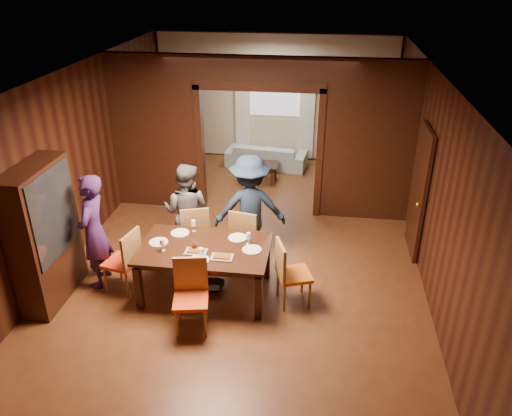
# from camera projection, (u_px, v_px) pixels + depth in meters

# --- Properties ---
(floor) EXTENTS (9.00, 9.00, 0.00)m
(floor) POSITION_uv_depth(u_px,v_px,m) (246.00, 253.00, 8.23)
(floor) COLOR #4E2B15
(floor) RESTS_ON ground
(ceiling) EXTENTS (5.50, 9.00, 0.02)m
(ceiling) POSITION_uv_depth(u_px,v_px,m) (244.00, 75.00, 6.92)
(ceiling) COLOR silver
(ceiling) RESTS_ON room_walls
(room_walls) EXTENTS (5.52, 9.01, 2.90)m
(room_walls) POSITION_uv_depth(u_px,v_px,m) (261.00, 130.00, 9.22)
(room_walls) COLOR black
(room_walls) RESTS_ON floor
(person_purple) EXTENTS (0.45, 0.65, 1.73)m
(person_purple) POSITION_uv_depth(u_px,v_px,m) (94.00, 231.00, 7.13)
(person_purple) COLOR #371C51
(person_purple) RESTS_ON floor
(person_grey) EXTENTS (0.83, 0.68, 1.59)m
(person_grey) POSITION_uv_depth(u_px,v_px,m) (187.00, 211.00, 7.83)
(person_grey) COLOR #4D4D54
(person_grey) RESTS_ON floor
(person_navy) EXTENTS (1.23, 0.86, 1.74)m
(person_navy) POSITION_uv_depth(u_px,v_px,m) (250.00, 208.00, 7.77)
(person_navy) COLOR #18273C
(person_navy) RESTS_ON floor
(sofa) EXTENTS (1.91, 0.94, 0.54)m
(sofa) POSITION_uv_depth(u_px,v_px,m) (267.00, 155.00, 11.53)
(sofa) COLOR #9BBFCB
(sofa) RESTS_ON floor
(serving_bowl) EXTENTS (0.34, 0.34, 0.08)m
(serving_bowl) POSITION_uv_depth(u_px,v_px,m) (211.00, 242.00, 6.99)
(serving_bowl) COLOR black
(serving_bowl) RESTS_ON dining_table
(dining_table) EXTENTS (1.81, 1.13, 0.76)m
(dining_table) POSITION_uv_depth(u_px,v_px,m) (206.00, 270.00, 7.11)
(dining_table) COLOR black
(dining_table) RESTS_ON floor
(coffee_table) EXTENTS (0.80, 0.50, 0.40)m
(coffee_table) POSITION_uv_depth(u_px,v_px,m) (259.00, 172.00, 10.80)
(coffee_table) COLOR black
(coffee_table) RESTS_ON floor
(chair_left) EXTENTS (0.53, 0.53, 0.97)m
(chair_left) POSITION_uv_depth(u_px,v_px,m) (121.00, 260.00, 7.14)
(chair_left) COLOR #EE3F16
(chair_left) RESTS_ON floor
(chair_right) EXTENTS (0.56, 0.56, 0.97)m
(chair_right) POSITION_uv_depth(u_px,v_px,m) (294.00, 273.00, 6.86)
(chair_right) COLOR #CD6213
(chair_right) RESTS_ON floor
(chair_far_l) EXTENTS (0.55, 0.55, 0.97)m
(chair_far_l) POSITION_uv_depth(u_px,v_px,m) (195.00, 231.00, 7.91)
(chair_far_l) COLOR #ED4216
(chair_far_l) RESTS_ON floor
(chair_far_r) EXTENTS (0.51, 0.51, 0.97)m
(chair_far_r) POSITION_uv_depth(u_px,v_px,m) (247.00, 235.00, 7.79)
(chair_far_r) COLOR #C14812
(chair_far_r) RESTS_ON floor
(chair_near) EXTENTS (0.52, 0.52, 0.97)m
(chair_near) POSITION_uv_depth(u_px,v_px,m) (191.00, 298.00, 6.35)
(chair_near) COLOR red
(chair_near) RESTS_ON floor
(hutch) EXTENTS (0.40, 1.20, 2.00)m
(hutch) POSITION_uv_depth(u_px,v_px,m) (44.00, 235.00, 6.76)
(hutch) COLOR black
(hutch) RESTS_ON floor
(door_right) EXTENTS (0.06, 0.90, 2.10)m
(door_right) POSITION_uv_depth(u_px,v_px,m) (419.00, 192.00, 7.87)
(door_right) COLOR black
(door_right) RESTS_ON floor
(window_far) EXTENTS (1.20, 0.03, 1.30)m
(window_far) POSITION_uv_depth(u_px,v_px,m) (275.00, 88.00, 11.39)
(window_far) COLOR silver
(window_far) RESTS_ON back_wall
(curtain_left) EXTENTS (0.35, 0.06, 2.40)m
(curtain_left) POSITION_uv_depth(u_px,v_px,m) (243.00, 106.00, 11.65)
(curtain_left) COLOR white
(curtain_left) RESTS_ON back_wall
(curtain_right) EXTENTS (0.35, 0.06, 2.40)m
(curtain_right) POSITION_uv_depth(u_px,v_px,m) (307.00, 109.00, 11.47)
(curtain_right) COLOR white
(curtain_right) RESTS_ON back_wall
(plate_left) EXTENTS (0.27, 0.27, 0.01)m
(plate_left) POSITION_uv_depth(u_px,v_px,m) (159.00, 242.00, 7.05)
(plate_left) COLOR silver
(plate_left) RESTS_ON dining_table
(plate_far_l) EXTENTS (0.27, 0.27, 0.01)m
(plate_far_l) POSITION_uv_depth(u_px,v_px,m) (180.00, 233.00, 7.28)
(plate_far_l) COLOR silver
(plate_far_l) RESTS_ON dining_table
(plate_far_r) EXTENTS (0.27, 0.27, 0.01)m
(plate_far_r) POSITION_uv_depth(u_px,v_px,m) (238.00, 238.00, 7.16)
(plate_far_r) COLOR silver
(plate_far_r) RESTS_ON dining_table
(plate_right) EXTENTS (0.27, 0.27, 0.01)m
(plate_right) POSITION_uv_depth(u_px,v_px,m) (252.00, 250.00, 6.87)
(plate_right) COLOR silver
(plate_right) RESTS_ON dining_table
(plate_near) EXTENTS (0.27, 0.27, 0.01)m
(plate_near) POSITION_uv_depth(u_px,v_px,m) (199.00, 260.00, 6.63)
(plate_near) COLOR white
(plate_near) RESTS_ON dining_table
(platter_a) EXTENTS (0.30, 0.20, 0.04)m
(platter_a) POSITION_uv_depth(u_px,v_px,m) (196.00, 251.00, 6.81)
(platter_a) COLOR gray
(platter_a) RESTS_ON dining_table
(platter_b) EXTENTS (0.30, 0.20, 0.04)m
(platter_b) POSITION_uv_depth(u_px,v_px,m) (222.00, 257.00, 6.68)
(platter_b) COLOR gray
(platter_b) RESTS_ON dining_table
(wineglass_left) EXTENTS (0.08, 0.08, 0.18)m
(wineglass_left) POSITION_uv_depth(u_px,v_px,m) (162.00, 245.00, 6.81)
(wineglass_left) COLOR white
(wineglass_left) RESTS_ON dining_table
(wineglass_far) EXTENTS (0.08, 0.08, 0.18)m
(wineglass_far) POSITION_uv_depth(u_px,v_px,m) (194.00, 226.00, 7.30)
(wineglass_far) COLOR silver
(wineglass_far) RESTS_ON dining_table
(wineglass_right) EXTENTS (0.08, 0.08, 0.18)m
(wineglass_right) POSITION_uv_depth(u_px,v_px,m) (248.00, 239.00, 6.97)
(wineglass_right) COLOR white
(wineglass_right) RESTS_ON dining_table
(tumbler) EXTENTS (0.07, 0.07, 0.14)m
(tumbler) POSITION_uv_depth(u_px,v_px,m) (201.00, 253.00, 6.67)
(tumbler) COLOR silver
(tumbler) RESTS_ON dining_table
(condiment_jar) EXTENTS (0.08, 0.08, 0.11)m
(condiment_jar) POSITION_uv_depth(u_px,v_px,m) (194.00, 246.00, 6.86)
(condiment_jar) COLOR #4A1F11
(condiment_jar) RESTS_ON dining_table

